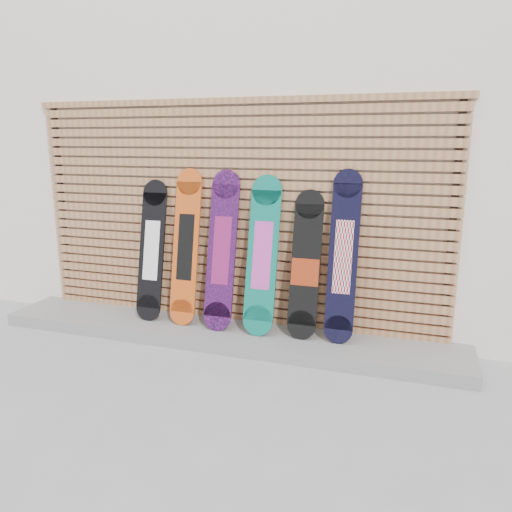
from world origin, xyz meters
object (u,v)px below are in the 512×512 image
(snowboard_3, at_px, (262,255))
(snowboard_5, at_px, (343,257))
(snowboard_1, at_px, (186,247))
(snowboard_2, at_px, (222,250))
(snowboard_0, at_px, (152,250))
(snowboard_4, at_px, (306,266))

(snowboard_3, relative_size, snowboard_5, 0.96)
(snowboard_3, xyz_separation_m, snowboard_5, (0.75, 0.03, 0.03))
(snowboard_3, distance_m, snowboard_5, 0.75)
(snowboard_1, bearing_deg, snowboard_5, 0.41)
(snowboard_5, bearing_deg, snowboard_2, -178.65)
(snowboard_0, height_order, snowboard_5, snowboard_5)
(snowboard_1, height_order, snowboard_5, snowboard_5)
(snowboard_1, relative_size, snowboard_5, 0.99)
(snowboard_0, relative_size, snowboard_3, 0.95)
(snowboard_0, distance_m, snowboard_1, 0.39)
(snowboard_0, xyz_separation_m, snowboard_3, (1.18, -0.02, 0.04))
(snowboard_0, xyz_separation_m, snowboard_4, (1.59, 0.00, -0.04))
(snowboard_2, height_order, snowboard_5, snowboard_5)
(snowboard_3, height_order, snowboard_5, snowboard_5)
(snowboard_2, bearing_deg, snowboard_5, 1.35)
(snowboard_2, bearing_deg, snowboard_4, 1.48)
(snowboard_0, relative_size, snowboard_4, 1.04)
(snowboard_0, bearing_deg, snowboard_1, -0.60)
(snowboard_2, height_order, snowboard_4, snowboard_2)
(snowboard_5, bearing_deg, snowboard_1, -179.59)
(snowboard_1, distance_m, snowboard_5, 1.54)
(snowboard_4, bearing_deg, snowboard_5, 1.04)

